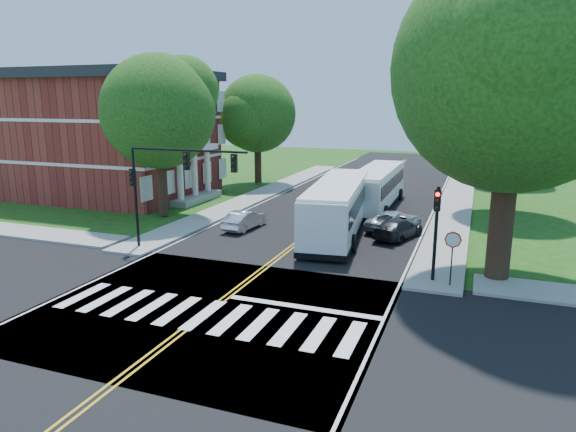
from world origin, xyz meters
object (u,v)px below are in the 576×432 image
at_px(bus_follow, 377,187).
at_px(signal_nw, 169,175).
at_px(bus_lead, 338,206).
at_px(dark_sedan, 398,228).
at_px(suv, 395,221).
at_px(signal_ne, 436,221).
at_px(hatchback, 245,220).

bearing_deg(bus_follow, signal_nw, 62.24).
height_order(bus_lead, dark_sedan, bus_lead).
bearing_deg(bus_lead, dark_sedan, 176.43).
height_order(signal_nw, suv, signal_nw).
height_order(signal_nw, bus_follow, signal_nw).
bearing_deg(signal_nw, suv, 40.45).
distance_m(signal_nw, dark_sedan, 14.07).
distance_m(bus_follow, suv, 7.39).
distance_m(signal_ne, hatchback, 14.22).
bearing_deg(hatchback, bus_follow, -119.36).
distance_m(hatchback, dark_sedan, 9.91).
relative_size(signal_ne, hatchback, 1.15).
distance_m(bus_lead, bus_follow, 8.87).
distance_m(bus_follow, dark_sedan, 9.18).
bearing_deg(hatchback, suv, -156.95).
xyz_separation_m(signal_ne, bus_lead, (-6.52, 7.25, -1.19)).
distance_m(signal_nw, signal_ne, 14.13).
bearing_deg(dark_sedan, signal_nw, 51.73).
xyz_separation_m(bus_lead, hatchback, (-6.05, -1.03, -1.13)).
distance_m(bus_follow, hatchback, 12.03).
distance_m(hatchback, suv, 9.81).
bearing_deg(bus_lead, bus_follow, -101.93).
bearing_deg(bus_lead, suv, -156.10).
bearing_deg(bus_lead, signal_nw, 36.96).
bearing_deg(signal_ne, bus_follow, 109.69).
bearing_deg(suv, signal_ne, 128.21).
xyz_separation_m(signal_ne, bus_follow, (-5.76, 16.09, -1.31)).
relative_size(signal_ne, suv, 0.93).
height_order(hatchback, suv, suv).
relative_size(bus_follow, dark_sedan, 2.85).
relative_size(signal_nw, bus_follow, 0.59).
height_order(signal_nw, dark_sedan, signal_nw).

